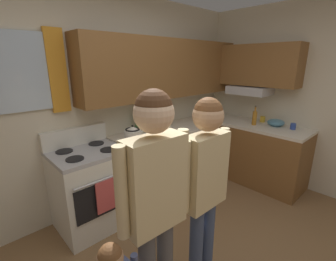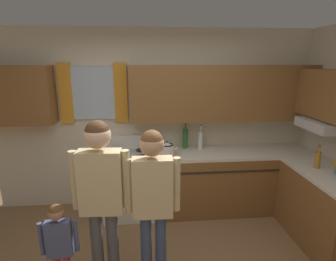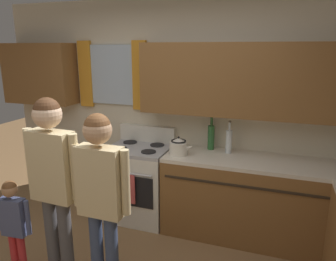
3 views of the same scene
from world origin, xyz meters
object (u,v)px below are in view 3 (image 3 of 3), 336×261
Objects in this scene: bottle_tall_clear at (229,141)px; stove_oven at (140,181)px; adult_in_plaid at (101,189)px; small_child at (14,220)px; adult_holding_child at (53,173)px; bottle_wine_green at (211,137)px; stovetop_kettle at (179,146)px.

stove_oven is at bearing -172.45° from bottle_tall_clear.
small_child is at bearing -174.51° from adult_in_plaid.
stove_oven is at bearing 82.96° from adult_holding_child.
stove_oven is 2.79× the size of bottle_wine_green.
adult_holding_child is at bearing 15.10° from small_child.
stove_oven is 0.75m from stovetop_kettle.
bottle_tall_clear reaches higher than stovetop_kettle.
adult_holding_child is at bearing -122.83° from bottle_wine_green.
bottle_tall_clear is 0.38× the size of small_child.
bottle_tall_clear is at bearing 63.37° from adult_in_plaid.
adult_holding_child is 0.59m from small_child.
adult_in_plaid is at bearing -108.90° from bottle_wine_green.
small_child is (-1.57, -1.56, -0.43)m from bottle_tall_clear.
bottle_wine_green is 1.44× the size of stovetop_kettle.
stove_oven is 0.66× the size of adult_holding_child.
stovetop_kettle is (-0.51, -0.24, -0.05)m from bottle_tall_clear.
bottle_tall_clear is 1.66m from adult_in_plaid.
small_child is (-1.35, -1.62, -0.44)m from bottle_wine_green.
stove_oven is 1.47m from adult_in_plaid.
bottle_wine_green is 2.16m from small_child.
adult_holding_child reaches higher than bottle_tall_clear.
bottle_wine_green is (-0.21, 0.06, 0.01)m from bottle_tall_clear.
stove_oven is at bearing 69.39° from small_child.
adult_holding_child is (-0.16, -1.32, 0.59)m from stove_oven.
bottle_wine_green is 1.63m from adult_in_plaid.
bottle_wine_green is at bearing 57.17° from adult_holding_child.
stovetop_kettle reaches higher than small_child.
small_child is at bearing -128.83° from stovetop_kettle.
bottle_wine_green reaches higher than small_child.
bottle_tall_clear is at bearing 44.86° from small_child.
adult_holding_child reaches higher than stovetop_kettle.
stovetop_kettle is at bearing -133.90° from bottle_wine_green.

